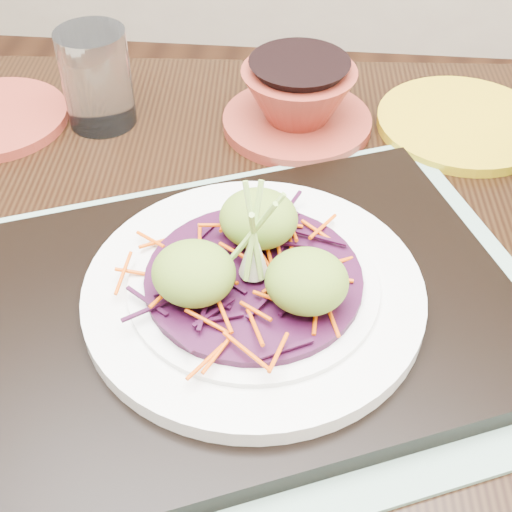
# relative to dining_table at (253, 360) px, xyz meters

# --- Properties ---
(dining_table) EXTENTS (1.34, 0.94, 0.80)m
(dining_table) POSITION_rel_dining_table_xyz_m (0.00, 0.00, 0.00)
(dining_table) COLOR black
(dining_table) RESTS_ON ground
(placemat) EXTENTS (0.62, 0.57, 0.00)m
(placemat) POSITION_rel_dining_table_xyz_m (0.00, -0.04, 0.11)
(placemat) COLOR gray
(placemat) RESTS_ON dining_table
(serving_tray) EXTENTS (0.54, 0.48, 0.02)m
(serving_tray) POSITION_rel_dining_table_xyz_m (0.00, -0.04, 0.12)
(serving_tray) COLOR black
(serving_tray) RESTS_ON placemat
(white_plate) EXTENTS (0.29, 0.29, 0.02)m
(white_plate) POSITION_rel_dining_table_xyz_m (0.00, -0.04, 0.14)
(white_plate) COLOR silver
(white_plate) RESTS_ON serving_tray
(cabbage_bed) EXTENTS (0.18, 0.18, 0.01)m
(cabbage_bed) POSITION_rel_dining_table_xyz_m (0.00, -0.04, 0.15)
(cabbage_bed) COLOR #2E0922
(cabbage_bed) RESTS_ON white_plate
(carrot_julienne) EXTENTS (0.22, 0.22, 0.01)m
(carrot_julienne) POSITION_rel_dining_table_xyz_m (0.00, -0.04, 0.16)
(carrot_julienne) COLOR #CB4503
(carrot_julienne) RESTS_ON cabbage_bed
(guacamole_scoops) EXTENTS (0.16, 0.14, 0.05)m
(guacamole_scoops) POSITION_rel_dining_table_xyz_m (0.00, -0.04, 0.18)
(guacamole_scoops) COLOR #587523
(guacamole_scoops) RESTS_ON cabbage_bed
(scallion_garnish) EXTENTS (0.07, 0.07, 0.10)m
(scallion_garnish) POSITION_rel_dining_table_xyz_m (0.00, -0.04, 0.20)
(scallion_garnish) COLOR #81AE45
(scallion_garnish) RESTS_ON cabbage_bed
(water_glass) EXTENTS (0.08, 0.08, 0.11)m
(water_glass) POSITION_rel_dining_table_xyz_m (-0.21, 0.26, 0.16)
(water_glass) COLOR white
(water_glass) RESTS_ON dining_table
(terracotta_bowl_set) EXTENTS (0.22, 0.22, 0.07)m
(terracotta_bowl_set) POSITION_rel_dining_table_xyz_m (0.02, 0.27, 0.14)
(terracotta_bowl_set) COLOR maroon
(terracotta_bowl_set) RESTS_ON dining_table
(yellow_plate) EXTENTS (0.24, 0.24, 0.01)m
(yellow_plate) POSITION_rel_dining_table_xyz_m (0.22, 0.29, 0.11)
(yellow_plate) COLOR #AB8C13
(yellow_plate) RESTS_ON dining_table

